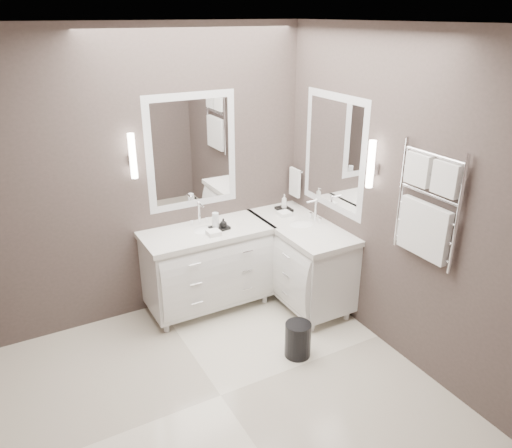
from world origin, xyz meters
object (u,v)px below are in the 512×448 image
vanity_back (208,264)px  vanity_right (300,257)px  towel_ladder (427,211)px  waste_bin (298,340)px

vanity_back → vanity_right: 0.93m
vanity_back → towel_ladder: (1.10, -1.63, 0.91)m
vanity_right → waste_bin: vanity_right is taller
towel_ladder → waste_bin: bearing=144.5°
towel_ladder → vanity_back: bearing=124.1°
vanity_back → towel_ladder: 2.16m
towel_ladder → waste_bin: (-0.75, 0.53, -1.23)m
waste_bin → vanity_back: bearing=107.9°
waste_bin → towel_ladder: bearing=-35.5°
vanity_right → towel_ladder: (0.23, -1.30, 0.91)m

